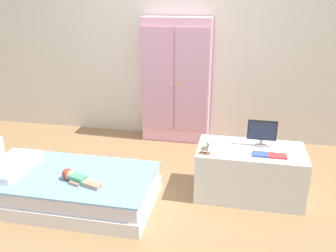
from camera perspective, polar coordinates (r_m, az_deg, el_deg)
ground_plane at (r=3.36m, az=-3.35°, el=-11.32°), size 10.00×10.00×0.02m
back_wall at (r=4.40m, az=1.60°, el=15.31°), size 6.40×0.05×2.70m
bed at (r=3.34m, az=-15.32°, el=-9.45°), size 1.50×0.80×0.27m
pillow at (r=3.53m, az=-23.61°, el=-5.73°), size 0.32×0.57×0.06m
doll at (r=3.14m, az=-14.64°, el=-7.86°), size 0.39×0.19×0.10m
wardrobe at (r=4.34m, az=1.31°, el=7.12°), size 0.81×0.28×1.49m
tv_stand at (r=3.36m, az=12.77°, el=-7.15°), size 0.94×0.51×0.46m
tv_monitor at (r=3.29m, az=14.69°, el=-0.86°), size 0.26×0.10×0.24m
rocking_horse_toy at (r=3.08m, az=6.02°, el=-3.53°), size 0.09×0.04×0.11m
book_blue at (r=3.16m, az=14.42°, el=-4.37°), size 0.13×0.10×0.02m
book_red at (r=3.17m, az=16.94°, el=-4.55°), size 0.16×0.10×0.02m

